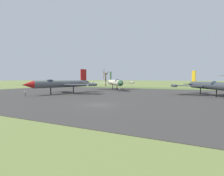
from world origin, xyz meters
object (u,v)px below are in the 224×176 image
object	(u,v)px
jet_fighter_front_left	(61,84)
jet_fighter_front_right	(209,85)
jet_fighter_rear_left	(115,82)
info_placard_rear_left	(119,90)
info_placard_front_left	(25,93)

from	to	relation	value
jet_fighter_front_left	jet_fighter_front_right	size ratio (longest dim) A/B	1.20
jet_fighter_front_right	jet_fighter_front_left	bearing A→B (deg)	-161.76
jet_fighter_rear_left	info_placard_rear_left	size ratio (longest dim) A/B	14.43
info_placard_rear_left	jet_fighter_front_right	bearing A→B (deg)	-0.91
info_placard_front_left	jet_fighter_front_left	bearing A→B (deg)	78.38
jet_fighter_rear_left	jet_fighter_front_right	bearing A→B (deg)	-17.32
jet_fighter_front_left	info_placard_front_left	world-z (taller)	jet_fighter_front_left
jet_fighter_front_left	jet_fighter_rear_left	distance (m)	18.44
jet_fighter_rear_left	info_placard_rear_left	xyz separation A→B (m)	(5.04, -7.52, -1.74)
info_placard_rear_left	jet_fighter_rear_left	bearing A→B (deg)	123.84
info_placard_front_left	jet_fighter_rear_left	size ratio (longest dim) A/B	0.07
jet_fighter_front_left	info_placard_rear_left	bearing A→B (deg)	45.72
jet_fighter_front_right	info_placard_rear_left	xyz separation A→B (m)	(-20.11, 0.32, -1.52)
jet_fighter_rear_left	info_placard_rear_left	bearing A→B (deg)	-56.16
jet_fighter_front_left	info_placard_front_left	distance (m)	8.57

